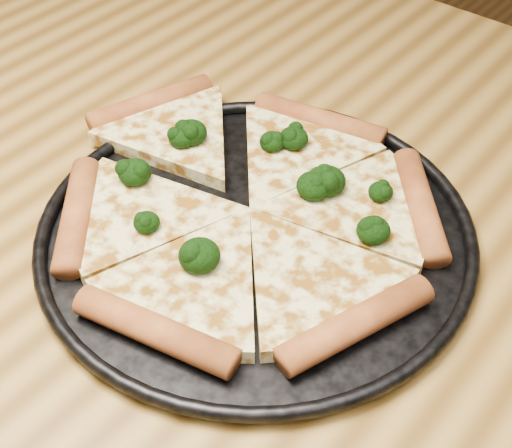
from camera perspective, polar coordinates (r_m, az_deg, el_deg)
The scene contains 4 objects.
dining_table at distance 0.69m, azimuth -2.65°, elevation -5.07°, with size 1.20×0.90×0.75m.
pizza_pan at distance 0.60m, azimuth 0.00°, elevation -0.58°, with size 0.35×0.35×0.02m.
pizza at distance 0.61m, azimuth -0.81°, elevation 1.42°, with size 0.36×0.32×0.02m.
broccoli_florets at distance 0.61m, azimuth -0.15°, elevation 3.21°, with size 0.22×0.19×0.02m.
Camera 1 is at (0.31, -0.33, 1.17)m, focal length 52.65 mm.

